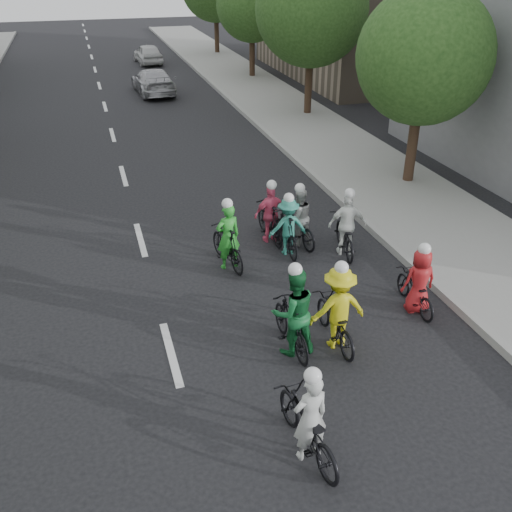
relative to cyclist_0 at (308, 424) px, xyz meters
name	(u,v)px	position (x,y,z in m)	size (l,w,h in m)	color
ground	(171,354)	(-1.59, 2.96, -0.55)	(120.00, 120.00, 0.00)	black
sidewalk_right	(342,152)	(6.41, 12.96, -0.48)	(4.00, 80.00, 0.15)	gray
curb_right	(292,157)	(4.46, 12.96, -0.46)	(0.18, 80.00, 0.18)	#999993
bldg_se	(373,2)	(14.41, 26.96, 3.45)	(10.00, 14.00, 8.00)	gray
tree_r_0	(424,57)	(7.21, 9.56, 3.41)	(4.00, 4.00, 5.97)	black
tree_r_1	(312,9)	(7.21, 18.56, 3.96)	(4.80, 4.80, 6.93)	black
tree_r_2	(252,5)	(7.21, 27.56, 3.41)	(4.00, 4.00, 5.97)	black
cyclist_0	(308,424)	(0.00, 0.00, 0.00)	(0.85, 1.90, 1.67)	black
cyclist_1	(293,318)	(0.64, 2.44, 0.17)	(0.87, 1.71, 1.91)	black
cyclist_2	(337,314)	(1.51, 2.39, 0.12)	(1.10, 1.76, 1.84)	black
cyclist_3	(270,218)	(1.68, 6.99, 0.07)	(0.92, 1.75, 1.69)	black
cyclist_4	(417,286)	(3.61, 3.01, 0.00)	(0.72, 1.57, 1.59)	black
cyclist_5	(228,243)	(0.28, 5.96, 0.07)	(0.79, 1.78, 1.77)	black
cyclist_6	(298,222)	(2.30, 6.64, 0.04)	(0.89, 1.90, 1.67)	black
cyclist_7	(287,229)	(1.87, 6.22, 0.07)	(0.96, 1.74, 1.62)	black
cyclist_8	(346,231)	(3.25, 5.79, 0.04)	(1.00, 1.84, 1.75)	black
follow_car_lead	(153,81)	(1.09, 25.08, 0.08)	(1.79, 4.40, 1.28)	#A8A8AD
follow_car_trail	(148,54)	(1.95, 34.18, 0.07)	(1.48, 3.67, 1.25)	silver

